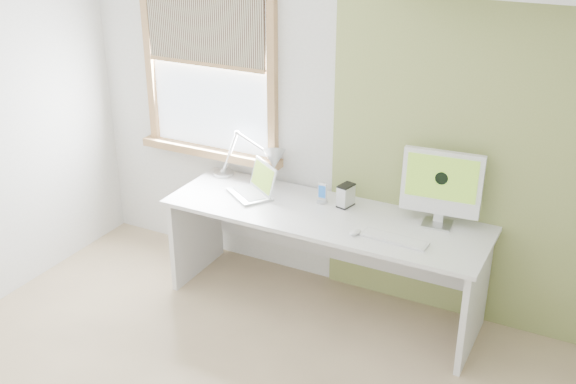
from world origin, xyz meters
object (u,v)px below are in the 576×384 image
Objects in this scene: imac at (442,184)px; external_drive at (346,195)px; laptop at (255,187)px; desk_lamp at (264,160)px; desk at (327,235)px.

external_drive is at bearing -177.30° from imac.
laptop is at bearing -173.48° from imac.
desk is at bearing -16.50° from desk_lamp.
laptop is 1.31m from imac.
laptop reaches higher than desk.
imac reaches higher than desk_lamp.
imac is (0.72, 0.14, 0.47)m from desk.
external_drive is (0.67, -0.06, -0.12)m from desk_lamp.
desk_lamp is at bearing 178.60° from imac.
external_drive is (0.08, 0.11, 0.27)m from desk.
external_drive is 0.31× the size of imac.
desk is 4.29× the size of imac.
desk_lamp is at bearing 163.50° from desk.
desk_lamp is 1.31m from imac.
desk_lamp reaches higher than laptop.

